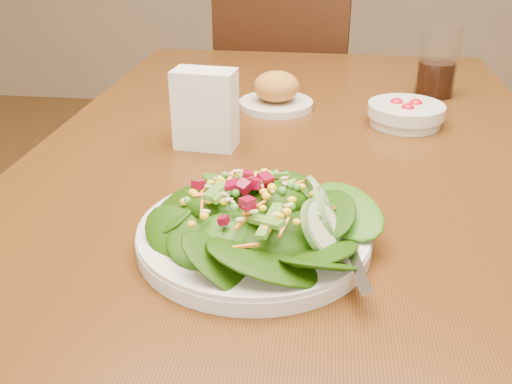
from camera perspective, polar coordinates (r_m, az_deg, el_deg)
dining_table at (r=1.02m, az=4.17°, el=-0.74°), size 0.90×1.40×0.75m
chair_far at (r=1.95m, az=3.07°, el=8.02°), size 0.49×0.49×0.93m
salad_plate at (r=0.68m, az=0.61°, el=-3.08°), size 0.29×0.28×0.08m
bread_plate at (r=1.17m, az=2.03°, el=9.83°), size 0.15×0.15×0.08m
tomato_bowl at (r=1.11m, az=14.73°, el=7.59°), size 0.14×0.14×0.05m
drinking_glass at (r=1.30m, az=17.65°, el=11.85°), size 0.08×0.08×0.15m
napkin_holder at (r=0.96m, az=-5.09°, el=8.45°), size 0.11×0.07×0.13m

